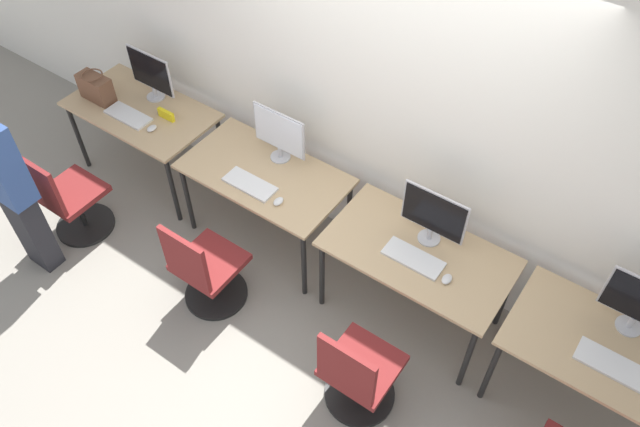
# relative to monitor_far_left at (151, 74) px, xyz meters

# --- Properties ---
(ground_plane) EXTENTS (20.00, 20.00, 0.00)m
(ground_plane) POSITION_rel_monitor_far_left_xyz_m (1.98, -0.54, -0.97)
(ground_plane) COLOR gray
(wall_back) EXTENTS (12.00, 0.05, 2.80)m
(wall_back) POSITION_rel_monitor_far_left_xyz_m (1.98, 0.29, 0.43)
(wall_back) COLOR silver
(wall_back) RESTS_ON ground_plane
(desk_far_left) EXTENTS (1.26, 0.70, 0.73)m
(desk_far_left) POSITION_rel_monitor_far_left_xyz_m (-0.00, -0.19, -0.31)
(desk_far_left) COLOR tan
(desk_far_left) RESTS_ON ground_plane
(monitor_far_left) EXTENTS (0.46, 0.16, 0.43)m
(monitor_far_left) POSITION_rel_monitor_far_left_xyz_m (0.00, 0.00, 0.00)
(monitor_far_left) COLOR #B2B2B7
(monitor_far_left) RESTS_ON desk_far_left
(keyboard_far_left) EXTENTS (0.41, 0.17, 0.02)m
(keyboard_far_left) POSITION_rel_monitor_far_left_xyz_m (-0.00, -0.32, -0.23)
(keyboard_far_left) COLOR silver
(keyboard_far_left) RESTS_ON desk_far_left
(mouse_far_left) EXTENTS (0.06, 0.09, 0.03)m
(mouse_far_left) POSITION_rel_monitor_far_left_xyz_m (0.28, -0.32, -0.22)
(mouse_far_left) COLOR silver
(mouse_far_left) RESTS_ON desk_far_left
(office_chair_far_left) EXTENTS (0.48, 0.48, 0.87)m
(office_chair_far_left) POSITION_rel_monitor_far_left_xyz_m (-0.02, -1.06, -0.61)
(office_chair_far_left) COLOR black
(office_chair_far_left) RESTS_ON ground_plane
(person_far_left) EXTENTS (0.36, 0.21, 1.61)m
(person_far_left) POSITION_rel_monitor_far_left_xyz_m (0.01, -1.42, -0.09)
(person_far_left) COLOR #232328
(person_far_left) RESTS_ON ground_plane
(desk_left) EXTENTS (1.26, 0.70, 0.73)m
(desk_left) POSITION_rel_monitor_far_left_xyz_m (1.32, -0.19, -0.31)
(desk_left) COLOR tan
(desk_left) RESTS_ON ground_plane
(monitor_left) EXTENTS (0.46, 0.16, 0.43)m
(monitor_left) POSITION_rel_monitor_far_left_xyz_m (1.32, 0.01, 0.00)
(monitor_left) COLOR #B2B2B7
(monitor_left) RESTS_ON desk_left
(keyboard_left) EXTENTS (0.41, 0.17, 0.02)m
(keyboard_left) POSITION_rel_monitor_far_left_xyz_m (1.32, -0.35, -0.23)
(keyboard_left) COLOR silver
(keyboard_left) RESTS_ON desk_left
(mouse_left) EXTENTS (0.06, 0.09, 0.03)m
(mouse_left) POSITION_rel_monitor_far_left_xyz_m (1.60, -0.37, -0.22)
(mouse_left) COLOR silver
(mouse_left) RESTS_ON desk_left
(office_chair_left) EXTENTS (0.48, 0.48, 0.87)m
(office_chair_left) POSITION_rel_monitor_far_left_xyz_m (1.35, -0.95, -0.61)
(office_chair_left) COLOR black
(office_chair_left) RESTS_ON ground_plane
(desk_right) EXTENTS (1.26, 0.70, 0.73)m
(desk_right) POSITION_rel_monitor_far_left_xyz_m (2.64, -0.19, -0.31)
(desk_right) COLOR tan
(desk_right) RESTS_ON ground_plane
(monitor_right) EXTENTS (0.46, 0.16, 0.43)m
(monitor_right) POSITION_rel_monitor_far_left_xyz_m (2.64, -0.05, 0.00)
(monitor_right) COLOR #B2B2B7
(monitor_right) RESTS_ON desk_right
(keyboard_right) EXTENTS (0.41, 0.17, 0.02)m
(keyboard_right) POSITION_rel_monitor_far_left_xyz_m (2.64, -0.26, -0.23)
(keyboard_right) COLOR silver
(keyboard_right) RESTS_ON desk_right
(mouse_right) EXTENTS (0.06, 0.09, 0.03)m
(mouse_right) POSITION_rel_monitor_far_left_xyz_m (2.90, -0.29, -0.22)
(mouse_right) COLOR silver
(mouse_right) RESTS_ON desk_right
(office_chair_right) EXTENTS (0.48, 0.48, 0.87)m
(office_chair_right) POSITION_rel_monitor_far_left_xyz_m (2.70, -1.01, -0.61)
(office_chair_right) COLOR black
(office_chair_right) RESTS_ON ground_plane
(desk_far_right) EXTENTS (1.26, 0.70, 0.73)m
(desk_far_right) POSITION_rel_monitor_far_left_xyz_m (3.96, -0.19, -0.31)
(desk_far_right) COLOR tan
(desk_far_right) RESTS_ON ground_plane
(keyboard_far_right) EXTENTS (0.41, 0.17, 0.02)m
(keyboard_far_right) POSITION_rel_monitor_far_left_xyz_m (3.96, -0.28, -0.23)
(keyboard_far_right) COLOR silver
(keyboard_far_right) RESTS_ON desk_far_right
(handbag) EXTENTS (0.30, 0.18, 0.25)m
(handbag) POSITION_rel_monitor_far_left_xyz_m (-0.38, -0.29, -0.12)
(handbag) COLOR brown
(handbag) RESTS_ON desk_far_left
(placard_far_left) EXTENTS (0.16, 0.03, 0.08)m
(placard_far_left) POSITION_rel_monitor_far_left_xyz_m (0.28, -0.15, -0.20)
(placard_far_left) COLOR yellow
(placard_far_left) RESTS_ON desk_far_left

